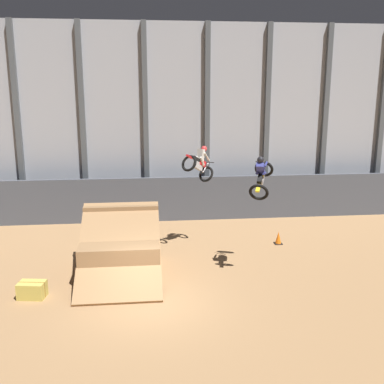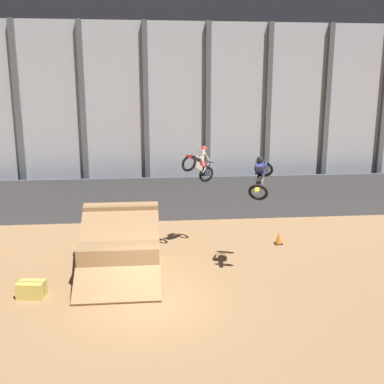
{
  "view_description": "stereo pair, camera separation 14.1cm",
  "coord_description": "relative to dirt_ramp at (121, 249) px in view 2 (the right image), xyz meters",
  "views": [
    {
      "loc": [
        -0.07,
        -13.89,
        7.04
      ],
      "look_at": [
        1.93,
        5.17,
        2.61
      ],
      "focal_mm": 42.0,
      "sensor_mm": 36.0,
      "label": 1
    },
    {
      "loc": [
        0.07,
        -13.9,
        7.04
      ],
      "look_at": [
        1.93,
        5.17,
        2.61
      ],
      "focal_mm": 42.0,
      "sensor_mm": 36.0,
      "label": 2
    }
  ],
  "objects": [
    {
      "name": "hay_bale_trackside",
      "position": [
        -2.95,
        -2.05,
        -0.6
      ],
      "size": [
        0.98,
        0.73,
        0.57
      ],
      "rotation": [
        0.0,
        0.0,
        2.99
      ],
      "color": "#CCB751",
      "rests_on": "ground_plane"
    },
    {
      "name": "traffic_cone_arena_edge",
      "position": [
        7.08,
        2.42,
        -0.59
      ],
      "size": [
        0.36,
        0.36,
        0.58
      ],
      "color": "black",
      "rests_on": "ground_plane"
    },
    {
      "name": "arena_back_wall",
      "position": [
        1.1,
        8.16,
        4.39
      ],
      "size": [
        32.0,
        0.4,
        10.52
      ],
      "color": "#A3A8B2",
      "rests_on": "ground_plane"
    },
    {
      "name": "dirt_ramp",
      "position": [
        0.0,
        0.0,
        0.0
      ],
      "size": [
        3.03,
        4.32,
        2.55
      ],
      "color": "#966F48",
      "rests_on": "ground_plane"
    },
    {
      "name": "lower_barrier",
      "position": [
        1.1,
        6.74,
        0.32
      ],
      "size": [
        31.36,
        0.2,
        2.4
      ],
      "color": "#474C56",
      "rests_on": "ground_plane"
    },
    {
      "name": "rider_bike_left_air",
      "position": [
        3.34,
        2.23,
        2.98
      ],
      "size": [
        1.68,
        1.72,
        1.67
      ],
      "rotation": [
        -0.48,
        0.0,
        -0.76
      ],
      "color": "black"
    },
    {
      "name": "ground_plane",
      "position": [
        1.1,
        -2.94,
        -0.88
      ],
      "size": [
        60.0,
        60.0,
        0.0
      ],
      "primitive_type": "plane",
      "color": "#9E754C"
    },
    {
      "name": "rider_bike_right_air",
      "position": [
        5.32,
        -0.75,
        2.99
      ],
      "size": [
        1.32,
        1.87,
        1.69
      ],
      "rotation": [
        0.48,
        0.0,
        -0.4
      ],
      "color": "black"
    }
  ]
}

